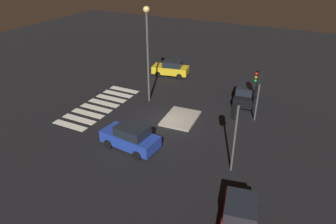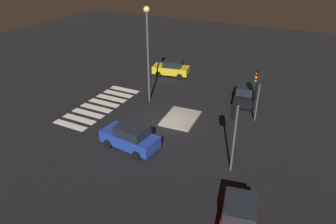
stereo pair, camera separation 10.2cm
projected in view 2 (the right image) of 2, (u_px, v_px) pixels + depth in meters
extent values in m
plane|color=black|center=(168.00, 123.00, 25.50)|extent=(80.00, 80.00, 0.00)
cube|color=gray|center=(181.00, 118.00, 25.96)|extent=(3.68, 2.87, 0.18)
cube|color=black|center=(246.00, 95.00, 28.57)|extent=(4.27, 2.23, 0.84)
cube|color=black|center=(246.00, 89.00, 28.00)|extent=(2.27, 1.84, 0.68)
cylinder|color=black|center=(238.00, 93.00, 30.05)|extent=(0.68, 0.32, 0.66)
cylinder|color=black|center=(256.00, 95.00, 29.54)|extent=(0.68, 0.32, 0.66)
cylinder|color=black|center=(234.00, 103.00, 27.95)|extent=(0.68, 0.32, 0.66)
cylinder|color=black|center=(253.00, 106.00, 27.43)|extent=(0.68, 0.32, 0.66)
sphere|color=#F2EABF|center=(243.00, 87.00, 30.37)|extent=(0.22, 0.22, 0.22)
sphere|color=#F2EABF|center=(253.00, 88.00, 30.08)|extent=(0.22, 0.22, 0.22)
cube|color=red|center=(238.00, 222.00, 15.34)|extent=(4.24, 2.45, 0.82)
cube|color=black|center=(240.00, 208.00, 15.20)|extent=(2.30, 1.92, 0.66)
cylinder|color=black|center=(255.00, 213.00, 16.36)|extent=(0.67, 0.35, 0.64)
cylinder|color=black|center=(223.00, 206.00, 16.76)|extent=(0.67, 0.35, 0.64)
cube|color=#1E389E|center=(130.00, 139.00, 21.96)|extent=(2.26, 4.41, 0.87)
cube|color=black|center=(132.00, 131.00, 21.47)|extent=(1.87, 2.33, 0.70)
cylinder|color=black|center=(108.00, 144.00, 22.11)|extent=(0.32, 0.71, 0.68)
cylinder|color=black|center=(124.00, 133.00, 23.44)|extent=(0.32, 0.71, 0.68)
cylinder|color=black|center=(137.00, 155.00, 20.86)|extent=(0.32, 0.71, 0.68)
cylinder|color=black|center=(152.00, 143.00, 22.18)|extent=(0.32, 0.71, 0.68)
sphere|color=#F2EABF|center=(104.00, 134.00, 22.58)|extent=(0.23, 0.23, 0.23)
sphere|color=#F2EABF|center=(113.00, 128.00, 23.33)|extent=(0.23, 0.23, 0.23)
cube|color=gold|center=(171.00, 70.00, 34.69)|extent=(2.41, 4.26, 0.82)
cube|color=black|center=(173.00, 64.00, 34.28)|extent=(1.91, 2.30, 0.67)
cylinder|color=black|center=(158.00, 74.00, 34.46)|extent=(0.35, 0.68, 0.65)
cylinder|color=black|center=(163.00, 69.00, 35.89)|extent=(0.35, 0.68, 0.65)
cylinder|color=black|center=(180.00, 77.00, 33.84)|extent=(0.35, 0.68, 0.65)
cylinder|color=black|center=(183.00, 71.00, 35.27)|extent=(0.35, 0.68, 0.65)
sphere|color=#F2EABF|center=(153.00, 69.00, 34.78)|extent=(0.22, 0.22, 0.22)
sphere|color=#F2EABF|center=(156.00, 67.00, 35.58)|extent=(0.22, 0.22, 0.22)
cylinder|color=#47474C|center=(258.00, 97.00, 24.84)|extent=(0.14, 0.14, 4.36)
cube|color=black|center=(259.00, 77.00, 24.03)|extent=(0.54, 0.50, 0.96)
sphere|color=red|center=(257.00, 74.00, 23.88)|extent=(0.22, 0.22, 0.22)
sphere|color=orange|center=(256.00, 77.00, 24.02)|extent=(0.22, 0.22, 0.22)
sphere|color=green|center=(256.00, 81.00, 24.17)|extent=(0.22, 0.22, 0.22)
cylinder|color=#47474C|center=(234.00, 140.00, 18.88)|extent=(0.14, 0.14, 4.77)
cube|color=black|center=(235.00, 111.00, 18.11)|extent=(0.54, 0.50, 0.96)
sphere|color=red|center=(233.00, 106.00, 18.12)|extent=(0.22, 0.22, 0.22)
sphere|color=orange|center=(233.00, 110.00, 18.26)|extent=(0.22, 0.22, 0.22)
sphere|color=green|center=(232.00, 115.00, 18.40)|extent=(0.22, 0.22, 0.22)
cylinder|color=#47474C|center=(148.00, 59.00, 27.27)|extent=(0.18, 0.18, 8.21)
sphere|color=#F9D172|center=(147.00, 9.00, 25.26)|extent=(0.56, 0.56, 0.56)
cube|color=silver|center=(125.00, 90.00, 31.45)|extent=(0.70, 3.20, 0.02)
cube|color=silver|center=(118.00, 94.00, 30.54)|extent=(0.70, 3.20, 0.02)
cube|color=silver|center=(111.00, 98.00, 29.64)|extent=(0.70, 3.20, 0.02)
cube|color=silver|center=(104.00, 103.00, 28.73)|extent=(0.70, 3.20, 0.02)
cube|color=silver|center=(96.00, 108.00, 27.82)|extent=(0.70, 3.20, 0.02)
cube|color=silver|center=(88.00, 113.00, 26.92)|extent=(0.70, 3.20, 0.02)
cube|color=silver|center=(79.00, 119.00, 26.01)|extent=(0.70, 3.20, 0.02)
cube|color=silver|center=(70.00, 125.00, 25.10)|extent=(0.70, 3.20, 0.02)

